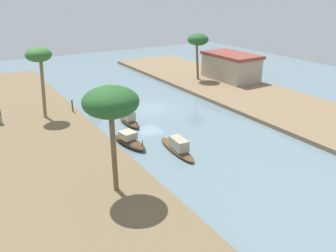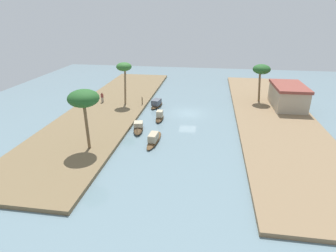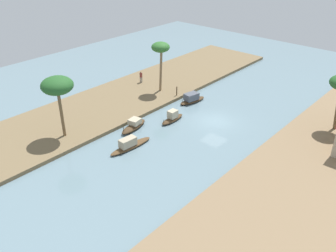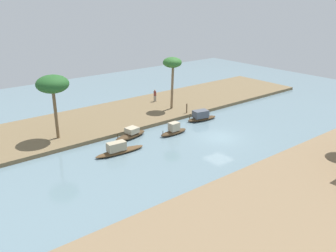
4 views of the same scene
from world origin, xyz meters
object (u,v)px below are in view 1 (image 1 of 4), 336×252
sampan_near_left_bank (129,140)px  mooring_post (72,106)px  sampan_foreground (129,120)px  palm_tree_left_far (111,103)px  palm_tree_left_near (39,57)px  palm_tree_right_tall (198,40)px  sampan_midstream (93,106)px  sampan_open_hull (178,147)px  riverside_building (231,66)px

sampan_near_left_bank → mooring_post: (-9.27, -1.73, 0.60)m
sampan_foreground → mooring_post: mooring_post is taller
sampan_near_left_bank → palm_tree_left_far: palm_tree_left_far is taller
sampan_near_left_bank → palm_tree_left_near: bearing=-164.4°
sampan_near_left_bank → palm_tree_right_tall: (-13.70, 16.42, 5.08)m
palm_tree_left_far → palm_tree_right_tall: (-19.92, 20.24, -0.38)m
sampan_midstream → sampan_open_hull: bearing=20.0°
sampan_foreground → palm_tree_left_near: palm_tree_left_near is taller
mooring_post → palm_tree_left_far: palm_tree_left_far is taller
sampan_open_hull → sampan_near_left_bank: (-3.09, -2.61, -0.03)m
sampan_open_hull → palm_tree_right_tall: 22.32m
sampan_open_hull → palm_tree_right_tall: (-16.79, 13.81, 5.05)m
sampan_near_left_bank → palm_tree_left_far: bearing=-41.2°
palm_tree_left_near → palm_tree_right_tall: bearing=102.6°
sampan_foreground → palm_tree_right_tall: size_ratio=0.57×
sampan_near_left_bank → palm_tree_left_far: 9.12m
sampan_near_left_bank → palm_tree_left_near: 11.52m
sampan_midstream → palm_tree_left_far: palm_tree_left_far is taller
sampan_open_hull → sampan_foreground: sampan_foreground is taller
mooring_post → riverside_building: (-2.32, 22.11, 1.12)m
sampan_near_left_bank → palm_tree_left_near: size_ratio=0.62×
sampan_midstream → sampan_foreground: sampan_foreground is taller
sampan_near_left_bank → sampan_foreground: (-4.14, 1.98, 0.05)m
palm_tree_left_far → mooring_post: bearing=172.3°
palm_tree_left_far → sampan_open_hull: bearing=116.0°
riverside_building → palm_tree_left_far: bearing=-54.4°
mooring_post → palm_tree_left_near: palm_tree_left_near is taller
sampan_near_left_bank → palm_tree_left_far: size_ratio=0.63×
sampan_near_left_bank → sampan_foreground: 4.59m
sampan_open_hull → mooring_post: (-12.36, -4.34, 0.57)m
sampan_open_hull → sampan_foreground: (-7.23, -0.63, 0.02)m
sampan_midstream → sampan_near_left_bank: sampan_midstream is taller
sampan_midstream → sampan_open_hull: 12.84m
palm_tree_right_tall → sampan_near_left_bank: bearing=-50.2°
sampan_near_left_bank → palm_tree_left_near: palm_tree_left_near is taller
palm_tree_left_far → palm_tree_right_tall: size_ratio=1.08×
palm_tree_right_tall → riverside_building: 5.61m
sampan_midstream → sampan_foreground: 5.63m
sampan_near_left_bank → palm_tree_left_near: (-9.09, -4.29, 5.63)m
sampan_midstream → palm_tree_left_far: size_ratio=0.62×
sampan_midstream → palm_tree_left_near: bearing=-73.7°
sampan_near_left_bank → palm_tree_right_tall: bearing=120.2°
sampan_midstream → sampan_near_left_bank: size_ratio=0.98×
palm_tree_left_near → palm_tree_left_far: palm_tree_left_near is taller
sampan_midstream → sampan_foreground: (5.44, 1.48, -0.05)m
palm_tree_right_tall → sampan_foreground: bearing=-56.5°
sampan_foreground → palm_tree_left_far: bearing=-30.5°
sampan_open_hull → palm_tree_right_tall: palm_tree_right_tall is taller
sampan_midstream → riverside_building: riverside_building is taller
mooring_post → palm_tree_left_near: (0.18, -2.56, 5.03)m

